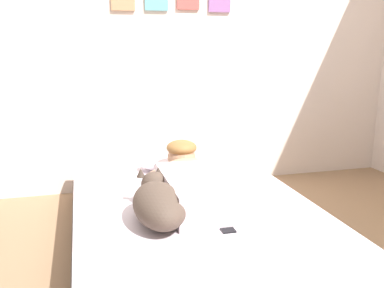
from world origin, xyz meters
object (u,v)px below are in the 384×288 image
object	(u,v)px
bed	(189,222)
dog	(158,202)
person_lying	(196,180)
coffee_cup	(192,166)
cell_phone	(225,227)
pillow	(176,162)

from	to	relation	value
bed	dog	size ratio (longest dim) A/B	3.60
person_lying	coffee_cup	size ratio (longest dim) A/B	7.36
bed	cell_phone	world-z (taller)	cell_phone
bed	cell_phone	distance (m)	0.49
coffee_cup	pillow	bearing A→B (deg)	144.42
person_lying	dog	size ratio (longest dim) A/B	1.60
pillow	dog	world-z (taller)	dog
pillow	coffee_cup	bearing A→B (deg)	-35.58
pillow	person_lying	bearing A→B (deg)	-91.39
dog	coffee_cup	size ratio (longest dim) A/B	4.60
pillow	person_lying	xyz separation A→B (m)	(-0.01, -0.61, 0.05)
bed	pillow	bearing A→B (deg)	84.85
pillow	dog	xyz separation A→B (m)	(-0.29, -0.89, 0.05)
pillow	cell_phone	xyz separation A→B (m)	(0.01, -1.05, -0.05)
bed	person_lying	bearing A→B (deg)	-13.11
dog	person_lying	bearing A→B (deg)	45.24
pillow	cell_phone	world-z (taller)	pillow
dog	coffee_cup	world-z (taller)	dog
pillow	cell_phone	distance (m)	1.05
bed	coffee_cup	xyz separation A→B (m)	(0.15, 0.53, 0.19)
person_lying	pillow	bearing A→B (deg)	88.61
bed	pillow	distance (m)	0.64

